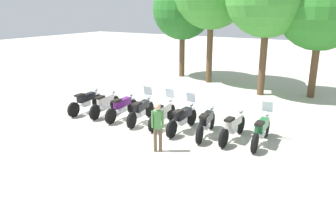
{
  "coord_description": "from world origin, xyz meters",
  "views": [
    {
      "loc": [
        6.41,
        -10.08,
        4.45
      ],
      "look_at": [
        0.0,
        0.5,
        0.9
      ],
      "focal_mm": 34.46,
      "sensor_mm": 36.0,
      "label": 1
    }
  ],
  "objects_px": {
    "motorcycle_6": "(206,122)",
    "motorcycle_8": "(262,129)",
    "motorcycle_4": "(163,113)",
    "motorcycle_0": "(86,101)",
    "motorcycle_5": "(183,118)",
    "motorcycle_7": "(233,126)",
    "motorcycle_1": "(105,103)",
    "tree_3": "(322,7)",
    "person_0": "(158,124)",
    "motorcycle_2": "(122,107)",
    "motorcycle_3": "(141,109)",
    "tree_0": "(182,10)"
  },
  "relations": [
    {
      "from": "motorcycle_6",
      "to": "motorcycle_8",
      "type": "distance_m",
      "value": 1.94
    },
    {
      "from": "motorcycle_4",
      "to": "motorcycle_8",
      "type": "distance_m",
      "value": 3.84
    },
    {
      "from": "motorcycle_4",
      "to": "motorcycle_0",
      "type": "bearing_deg",
      "value": 89.39
    },
    {
      "from": "motorcycle_5",
      "to": "motorcycle_7",
      "type": "relative_size",
      "value": 1.0
    },
    {
      "from": "motorcycle_1",
      "to": "motorcycle_4",
      "type": "distance_m",
      "value": 2.88
    },
    {
      "from": "motorcycle_7",
      "to": "motorcycle_5",
      "type": "bearing_deg",
      "value": 96.62
    },
    {
      "from": "motorcycle_1",
      "to": "motorcycle_7",
      "type": "height_order",
      "value": "same"
    },
    {
      "from": "motorcycle_6",
      "to": "motorcycle_7",
      "type": "distance_m",
      "value": 0.97
    },
    {
      "from": "motorcycle_8",
      "to": "tree_3",
      "type": "xyz_separation_m",
      "value": [
        0.53,
        7.4,
        4.0
      ]
    },
    {
      "from": "motorcycle_1",
      "to": "motorcycle_8",
      "type": "bearing_deg",
      "value": -95.86
    },
    {
      "from": "motorcycle_6",
      "to": "person_0",
      "type": "bearing_deg",
      "value": 151.29
    },
    {
      "from": "motorcycle_1",
      "to": "motorcycle_2",
      "type": "height_order",
      "value": "same"
    },
    {
      "from": "motorcycle_2",
      "to": "person_0",
      "type": "bearing_deg",
      "value": -126.84
    },
    {
      "from": "motorcycle_8",
      "to": "motorcycle_5",
      "type": "bearing_deg",
      "value": 94.32
    },
    {
      "from": "motorcycle_3",
      "to": "tree_3",
      "type": "relative_size",
      "value": 0.33
    },
    {
      "from": "motorcycle_4",
      "to": "motorcycle_7",
      "type": "bearing_deg",
      "value": -94.76
    },
    {
      "from": "person_0",
      "to": "tree_0",
      "type": "distance_m",
      "value": 12.67
    },
    {
      "from": "motorcycle_5",
      "to": "tree_0",
      "type": "height_order",
      "value": "tree_0"
    },
    {
      "from": "motorcycle_8",
      "to": "person_0",
      "type": "distance_m",
      "value": 3.58
    },
    {
      "from": "motorcycle_0",
      "to": "tree_3",
      "type": "bearing_deg",
      "value": -49.42
    },
    {
      "from": "motorcycle_8",
      "to": "tree_0",
      "type": "bearing_deg",
      "value": 40.47
    },
    {
      "from": "motorcycle_3",
      "to": "motorcycle_8",
      "type": "relative_size",
      "value": 1.0
    },
    {
      "from": "motorcycle_2",
      "to": "motorcycle_8",
      "type": "xyz_separation_m",
      "value": [
        5.75,
        0.33,
        0.01
      ]
    },
    {
      "from": "motorcycle_6",
      "to": "tree_0",
      "type": "bearing_deg",
      "value": 24.89
    },
    {
      "from": "motorcycle_6",
      "to": "motorcycle_1",
      "type": "bearing_deg",
      "value": 81.57
    },
    {
      "from": "motorcycle_0",
      "to": "motorcycle_8",
      "type": "xyz_separation_m",
      "value": [
        7.67,
        0.49,
        0.01
      ]
    },
    {
      "from": "motorcycle_8",
      "to": "motorcycle_4",
      "type": "bearing_deg",
      "value": 90.85
    },
    {
      "from": "motorcycle_1",
      "to": "motorcycle_8",
      "type": "relative_size",
      "value": 0.99
    },
    {
      "from": "motorcycle_0",
      "to": "person_0",
      "type": "relative_size",
      "value": 1.35
    },
    {
      "from": "motorcycle_3",
      "to": "tree_0",
      "type": "xyz_separation_m",
      "value": [
        -3.08,
        8.97,
        3.86
      ]
    },
    {
      "from": "motorcycle_0",
      "to": "motorcycle_8",
      "type": "distance_m",
      "value": 7.68
    },
    {
      "from": "motorcycle_2",
      "to": "motorcycle_7",
      "type": "bearing_deg",
      "value": -91.43
    },
    {
      "from": "motorcycle_1",
      "to": "tree_0",
      "type": "height_order",
      "value": "tree_0"
    },
    {
      "from": "motorcycle_1",
      "to": "person_0",
      "type": "relative_size",
      "value": 1.34
    },
    {
      "from": "motorcycle_3",
      "to": "person_0",
      "type": "distance_m",
      "value": 2.99
    },
    {
      "from": "motorcycle_0",
      "to": "tree_0",
      "type": "relative_size",
      "value": 0.35
    },
    {
      "from": "motorcycle_1",
      "to": "motorcycle_5",
      "type": "xyz_separation_m",
      "value": [
        3.84,
        -0.0,
        0.01
      ]
    },
    {
      "from": "motorcycle_7",
      "to": "motorcycle_8",
      "type": "height_order",
      "value": "motorcycle_8"
    },
    {
      "from": "motorcycle_4",
      "to": "motorcycle_2",
      "type": "bearing_deg",
      "value": 89.45
    },
    {
      "from": "motorcycle_5",
      "to": "person_0",
      "type": "distance_m",
      "value": 2.09
    },
    {
      "from": "motorcycle_5",
      "to": "motorcycle_8",
      "type": "distance_m",
      "value": 2.89
    },
    {
      "from": "motorcycle_1",
      "to": "motorcycle_2",
      "type": "bearing_deg",
      "value": -100.28
    },
    {
      "from": "motorcycle_2",
      "to": "motorcycle_3",
      "type": "bearing_deg",
      "value": -90.8
    },
    {
      "from": "motorcycle_4",
      "to": "motorcycle_7",
      "type": "relative_size",
      "value": 1.0
    },
    {
      "from": "motorcycle_3",
      "to": "motorcycle_8",
      "type": "distance_m",
      "value": 4.81
    },
    {
      "from": "tree_3",
      "to": "motorcycle_0",
      "type": "bearing_deg",
      "value": -136.08
    },
    {
      "from": "motorcycle_3",
      "to": "motorcycle_6",
      "type": "height_order",
      "value": "motorcycle_3"
    },
    {
      "from": "motorcycle_2",
      "to": "motorcycle_5",
      "type": "relative_size",
      "value": 1.0
    },
    {
      "from": "motorcycle_4",
      "to": "motorcycle_6",
      "type": "relative_size",
      "value": 1.0
    },
    {
      "from": "motorcycle_8",
      "to": "motorcycle_7",
      "type": "bearing_deg",
      "value": 96.53
    }
  ]
}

